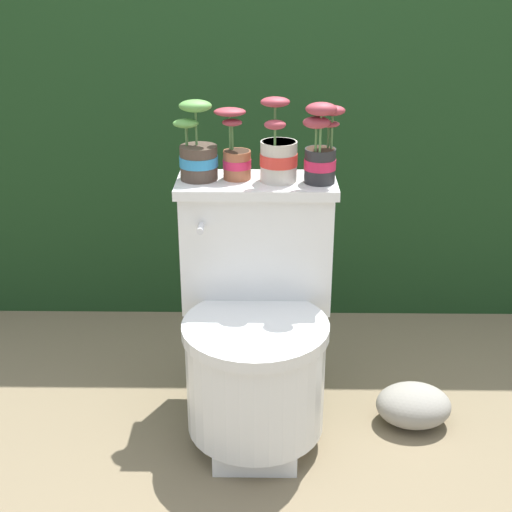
# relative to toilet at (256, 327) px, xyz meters

# --- Properties ---
(ground_plane) EXTENTS (12.00, 12.00, 0.00)m
(ground_plane) POSITION_rel_toilet_xyz_m (0.09, -0.06, -0.35)
(ground_plane) COLOR #75664C
(hedge_backdrop) EXTENTS (3.38, 1.00, 1.56)m
(hedge_backdrop) POSITION_rel_toilet_xyz_m (0.09, 1.26, 0.42)
(hedge_backdrop) COLOR #193819
(hedge_backdrop) RESTS_ON ground
(toilet) EXTENTS (0.48, 0.58, 0.77)m
(toilet) POSITION_rel_toilet_xyz_m (0.00, 0.00, 0.00)
(toilet) COLOR silver
(toilet) RESTS_ON ground
(potted_plant_left) EXTENTS (0.13, 0.12, 0.24)m
(potted_plant_left) POSITION_rel_toilet_xyz_m (-0.18, 0.17, 0.50)
(potted_plant_left) COLOR #47382D
(potted_plant_left) RESTS_ON toilet
(potted_plant_midleft) EXTENTS (0.11, 0.09, 0.21)m
(potted_plant_midleft) POSITION_rel_toilet_xyz_m (-0.06, 0.17, 0.50)
(potted_plant_midleft) COLOR #9E5638
(potted_plant_midleft) RESTS_ON toilet
(potted_plant_middle) EXTENTS (0.11, 0.12, 0.25)m
(potted_plant_middle) POSITION_rel_toilet_xyz_m (0.06, 0.15, 0.50)
(potted_plant_middle) COLOR beige
(potted_plant_middle) RESTS_ON toilet
(potted_plant_midright) EXTENTS (0.12, 0.12, 0.25)m
(potted_plant_midright) POSITION_rel_toilet_xyz_m (0.19, 0.13, 0.52)
(potted_plant_midright) COLOR #262628
(potted_plant_midright) RESTS_ON toilet
(garden_stone) EXTENTS (0.24, 0.19, 0.13)m
(garden_stone) POSITION_rel_toilet_xyz_m (0.51, 0.01, -0.29)
(garden_stone) COLOR gray
(garden_stone) RESTS_ON ground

